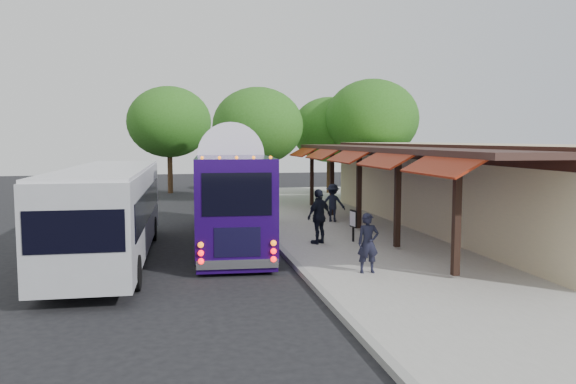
{
  "coord_description": "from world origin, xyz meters",
  "views": [
    {
      "loc": [
        -3.34,
        -17.34,
        3.79
      ],
      "look_at": [
        0.75,
        3.35,
        1.8
      ],
      "focal_mm": 35.0,
      "sensor_mm": 36.0,
      "label": 1
    }
  ],
  "objects": [
    {
      "name": "ped_a",
      "position": [
        1.73,
        -2.98,
        0.97
      ],
      "size": [
        0.61,
        0.41,
        1.64
      ],
      "primitive_type": "imported",
      "rotation": [
        0.0,
        0.0,
        -0.03
      ],
      "color": "black",
      "rests_on": "sidewalk"
    },
    {
      "name": "ped_b",
      "position": [
        0.6,
        7.54,
        0.94
      ],
      "size": [
        0.91,
        0.79,
        1.59
      ],
      "primitive_type": "imported",
      "rotation": [
        0.0,
        0.0,
        2.86
      ],
      "color": "black",
      "rests_on": "sidewalk"
    },
    {
      "name": "ped_d",
      "position": [
        3.4,
        6.46,
        0.98
      ],
      "size": [
        1.24,
        1.05,
        1.67
      ],
      "primitive_type": "imported",
      "rotation": [
        0.0,
        0.0,
        2.65
      ],
      "color": "black",
      "rests_on": "sidewalk"
    },
    {
      "name": "ground",
      "position": [
        0.0,
        0.0,
        0.0
      ],
      "size": [
        90.0,
        90.0,
        0.0
      ],
      "primitive_type": "plane",
      "color": "black",
      "rests_on": "ground"
    },
    {
      "name": "sign_board",
      "position": [
        2.77,
        1.56,
        0.91
      ],
      "size": [
        0.12,
        0.51,
        1.13
      ],
      "rotation": [
        0.0,
        0.0,
        0.14
      ],
      "color": "black",
      "rests_on": "sidewalk"
    },
    {
      "name": "city_bus",
      "position": [
        -5.44,
        0.73,
        1.62
      ],
      "size": [
        2.6,
        10.93,
        2.92
      ],
      "rotation": [
        0.0,
        0.0,
        -0.02
      ],
      "color": "#96999E",
      "rests_on": "ground"
    },
    {
      "name": "station_shelter",
      "position": [
        8.38,
        4.0,
        1.85
      ],
      "size": [
        8.15,
        20.0,
        3.6
      ],
      "color": "#C8B68A",
      "rests_on": "ground"
    },
    {
      "name": "curb",
      "position": [
        0.05,
        4.0,
        0.07
      ],
      "size": [
        0.2,
        40.0,
        0.16
      ],
      "primitive_type": "cube",
      "color": "gray",
      "rests_on": "ground"
    },
    {
      "name": "tree_far",
      "position": [
        -3.83,
        22.92,
        4.98
      ],
      "size": [
        5.83,
        5.83,
        7.47
      ],
      "color": "#382314",
      "rests_on": "ground"
    },
    {
      "name": "tree_right",
      "position": [
        8.85,
        16.79,
        5.06
      ],
      "size": [
        5.92,
        5.92,
        7.59
      ],
      "color": "#382314",
      "rests_on": "ground"
    },
    {
      "name": "coach_bus",
      "position": [
        -1.45,
        3.12,
        1.87
      ],
      "size": [
        2.93,
        11.0,
        3.48
      ],
      "rotation": [
        0.0,
        0.0,
        -0.06
      ],
      "color": "#1F064E",
      "rests_on": "ground"
    },
    {
      "name": "ped_c",
      "position": [
        1.49,
        1.45,
        1.11
      ],
      "size": [
        1.19,
        1.02,
        1.92
      ],
      "primitive_type": "imported",
      "rotation": [
        0.0,
        0.0,
        3.74
      ],
      "color": "black",
      "rests_on": "sidewalk"
    },
    {
      "name": "tree_mid",
      "position": [
        6.83,
        19.54,
        4.42
      ],
      "size": [
        5.18,
        5.18,
        6.63
      ],
      "color": "#382314",
      "rests_on": "ground"
    },
    {
      "name": "sidewalk",
      "position": [
        5.0,
        4.0,
        0.07
      ],
      "size": [
        10.0,
        40.0,
        0.15
      ],
      "primitive_type": "cube",
      "color": "#9E9B93",
      "rests_on": "ground"
    },
    {
      "name": "tree_left",
      "position": [
        1.37,
        15.63,
        4.56
      ],
      "size": [
        5.35,
        5.35,
        6.85
      ],
      "color": "#382314",
      "rests_on": "ground"
    }
  ]
}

